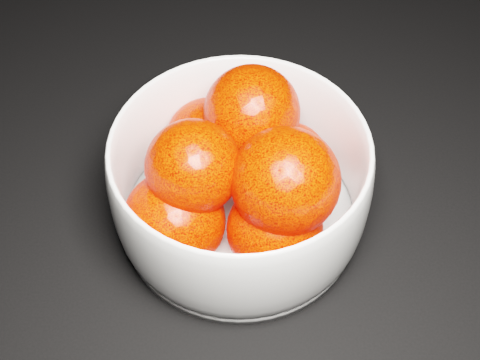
{
  "coord_description": "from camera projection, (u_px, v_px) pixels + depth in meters",
  "views": [
    {
      "loc": [
        0.03,
        -0.59,
        0.48
      ],
      "look_at": [
        0.02,
        -0.25,
        0.06
      ],
      "focal_mm": 50.0,
      "sensor_mm": 36.0,
      "label": 1
    }
  ],
  "objects": [
    {
      "name": "ground",
      "position": [
        224.0,
        38.0,
        0.74
      ],
      "size": [
        3.0,
        3.0,
        0.0
      ],
      "primitive_type": "cube",
      "color": "black",
      "rests_on": "ground"
    },
    {
      "name": "bowl",
      "position": [
        240.0,
        184.0,
        0.55
      ],
      "size": [
        0.21,
        0.21,
        0.1
      ],
      "rotation": [
        0.0,
        0.0,
        -0.37
      ],
      "color": "silver",
      "rests_on": "ground"
    },
    {
      "name": "orange_pile",
      "position": [
        238.0,
        174.0,
        0.53
      ],
      "size": [
        0.17,
        0.17,
        0.13
      ],
      "color": "#FF1801",
      "rests_on": "bowl"
    }
  ]
}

